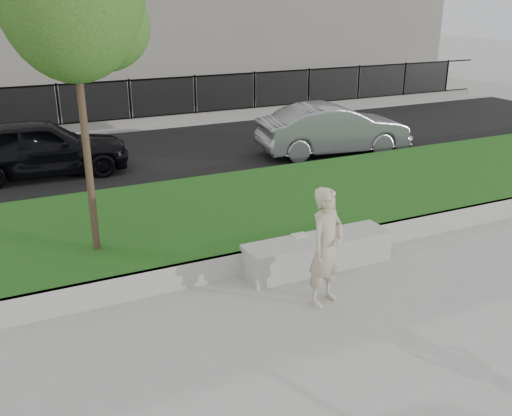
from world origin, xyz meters
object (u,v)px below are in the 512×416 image
stone_bench (318,252)px  car_dark (40,147)px  car_silver (333,129)px  man (326,247)px  book (300,235)px

stone_bench → car_dark: (-3.37, 6.97, 0.48)m
stone_bench → car_silver: car_silver is taller
man → car_silver: 8.07m
book → car_dark: car_dark is taller
stone_bench → car_silver: size_ratio=0.60×
book → stone_bench: bearing=-43.6°
man → car_silver: (4.46, 6.72, -0.14)m
stone_bench → book: size_ratio=10.36×
book → man: bearing=-105.0°
book → car_silver: size_ratio=0.06×
car_dark → car_silver: 7.44m
book → car_silver: 6.94m
car_silver → man: bearing=155.2°
man → book: size_ratio=7.22×
man → car_dark: bearing=87.5°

